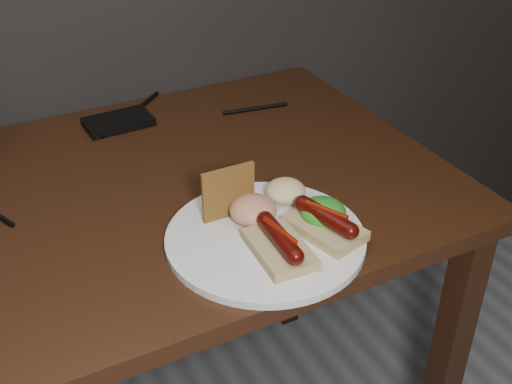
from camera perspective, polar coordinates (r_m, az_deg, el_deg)
name	(u,v)px	position (r m, az deg, el deg)	size (l,w,h in m)	color
desk	(42,263)	(1.11, -18.49, -6.01)	(1.40, 0.70, 0.75)	#381B0E
hard_drive	(118,122)	(1.30, -12.14, 6.12)	(0.13, 0.08, 0.02)	black
desk_cables	(36,161)	(1.21, -18.94, 2.65)	(0.98, 0.37, 0.01)	black
plate	(265,238)	(0.95, 0.83, -4.11)	(0.30, 0.30, 0.01)	silver
bread_sausage_center	(280,244)	(0.90, 2.11, -4.64)	(0.08, 0.12, 0.04)	tan
bread_sausage_right	(325,223)	(0.95, 6.18, -2.78)	(0.10, 0.13, 0.04)	tan
crispbread	(228,192)	(0.97, -2.47, -0.04)	(0.09, 0.01, 0.09)	brown
salad_greens	(323,212)	(0.97, 5.98, -1.79)	(0.07, 0.07, 0.04)	#206213
salsa_mound	(253,210)	(0.97, -0.27, -1.59)	(0.07, 0.07, 0.04)	#AA1D11
coleslaw_mound	(285,191)	(1.02, 2.63, 0.10)	(0.06, 0.06, 0.04)	beige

